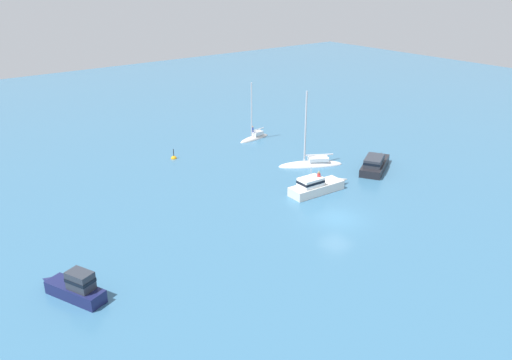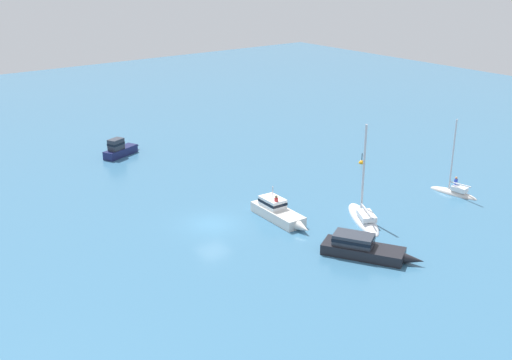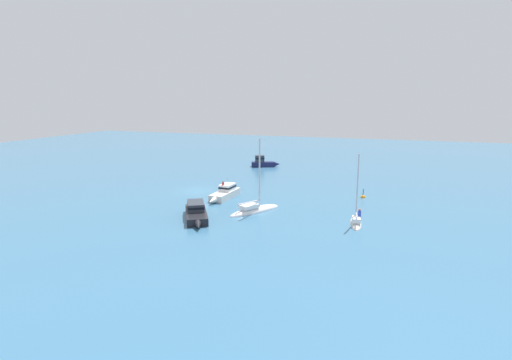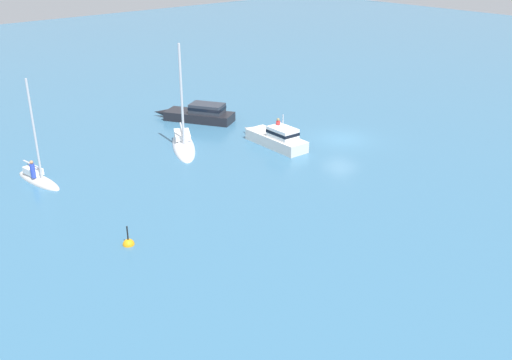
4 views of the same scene
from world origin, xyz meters
name	(u,v)px [view 1 (image 1 of 4)]	position (x,y,z in m)	size (l,w,h in m)	color
ground_plane	(337,218)	(0.00, 0.00, 0.00)	(160.00, 160.00, 0.00)	teal
sailboat	(254,137)	(7.89, 21.64, 0.20)	(4.75, 1.75, 7.43)	silver
sloop	(311,164)	(6.95, 10.54, 0.14)	(6.81, 4.89, 8.58)	white
cabin_cruiser	(375,163)	(11.46, 5.66, 0.65)	(7.14, 4.97, 1.60)	black
cabin_cruiser_1	(317,186)	(2.45, 4.99, 0.65)	(6.86, 2.07, 2.70)	silver
powerboat	(74,287)	(-21.58, 2.28, 0.76)	(3.03, 5.24, 2.09)	#191E4C
channel_buoy	(174,158)	(-3.55, 21.43, 0.01)	(0.64, 0.64, 1.43)	orange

